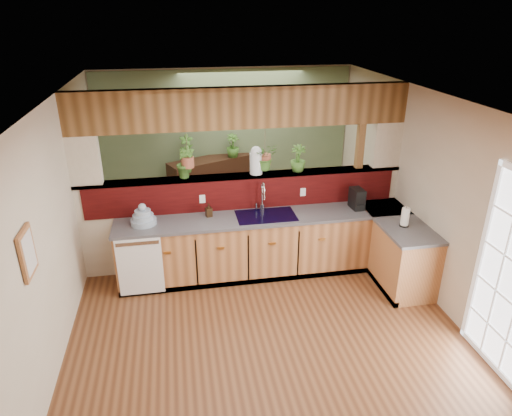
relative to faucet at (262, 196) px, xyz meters
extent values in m
cube|color=brown|center=(-0.23, -1.13, -1.14)|extent=(4.60, 7.00, 0.01)
cube|color=brown|center=(-0.23, -1.13, 1.46)|extent=(4.60, 7.00, 0.01)
cube|color=beige|center=(-0.23, 2.37, 0.16)|extent=(4.60, 0.02, 2.60)
cube|color=beige|center=(-2.53, -1.13, 0.16)|extent=(0.02, 7.00, 2.60)
cube|color=beige|center=(2.07, -1.13, 0.16)|extent=(0.02, 7.00, 2.60)
cube|color=beige|center=(-0.23, 0.22, -0.46)|extent=(4.60, 0.15, 1.35)
cube|color=#380707|center=(-0.23, 0.13, -0.01)|extent=(4.40, 0.02, 0.45)
cube|color=brown|center=(-0.23, 0.22, 0.23)|extent=(4.60, 0.21, 0.04)
cube|color=brown|center=(-0.23, 0.22, 1.19)|extent=(4.60, 0.15, 0.55)
cube|color=beige|center=(-2.33, 0.22, 0.56)|extent=(0.40, 0.15, 0.70)
cube|color=beige|center=(1.87, 0.22, 0.56)|extent=(0.40, 0.15, 0.70)
cube|color=brown|center=(1.47, 0.22, 0.16)|extent=(0.10, 0.10, 2.60)
cube|color=brown|center=(-0.23, 0.22, 0.23)|extent=(4.60, 0.21, 0.04)
cube|color=brown|center=(-0.23, 0.22, 1.19)|extent=(4.60, 0.15, 0.55)
cube|color=#5C714D|center=(-0.23, 2.35, 0.16)|extent=(4.55, 0.02, 2.55)
cube|color=#9A5F35|center=(0.02, -0.16, -0.71)|extent=(4.10, 0.60, 0.86)
cube|color=#49484D|center=(0.02, -0.16, -0.26)|extent=(4.14, 0.64, 0.04)
cube|color=#9A5F35|center=(1.77, -0.60, -0.71)|extent=(0.60, 1.48, 0.86)
cube|color=#49484D|center=(1.77, -0.60, -0.26)|extent=(0.64, 1.52, 0.04)
cube|color=#9A5F35|center=(1.77, -0.16, -0.71)|extent=(0.60, 0.60, 0.86)
cube|color=#49484D|center=(1.77, -0.16, -0.26)|extent=(0.64, 0.64, 0.04)
cube|color=black|center=(0.02, -0.43, -1.10)|extent=(4.10, 0.06, 0.08)
cube|color=black|center=(1.50, -0.60, -1.10)|extent=(0.06, 1.48, 0.08)
cube|color=white|center=(-1.71, -0.47, -0.69)|extent=(0.58, 0.02, 0.82)
cube|color=#B7B7B2|center=(-1.71, -0.48, -0.34)|extent=(0.54, 0.01, 0.05)
cube|color=black|center=(0.02, -0.16, -0.25)|extent=(0.82, 0.50, 0.03)
cube|color=black|center=(-0.17, -0.16, -0.34)|extent=(0.34, 0.40, 0.16)
cube|color=black|center=(0.21, -0.16, -0.34)|extent=(0.34, 0.40, 0.16)
cube|color=white|center=(2.04, -2.43, -0.09)|extent=(0.06, 1.02, 2.16)
cube|color=#9A5F35|center=(-2.51, -1.93, 0.41)|extent=(0.03, 0.35, 0.45)
cube|color=silver|center=(-2.49, -1.93, 0.41)|extent=(0.01, 0.27, 0.37)
cylinder|color=#B7B7B2|center=(0.00, 0.04, -0.19)|extent=(0.06, 0.06, 0.09)
cylinder|color=#B7B7B2|center=(0.00, 0.04, -0.02)|extent=(0.02, 0.02, 0.26)
torus|color=#B7B7B2|center=(0.00, -0.02, 0.11)|extent=(0.18, 0.10, 0.19)
cylinder|color=#B7B7B2|center=(0.00, -0.11, 0.04)|extent=(0.02, 0.02, 0.11)
cylinder|color=#B7B7B2|center=(-0.08, 0.04, -0.17)|extent=(0.03, 0.03, 0.09)
cylinder|color=#90A3BA|center=(-1.63, -0.13, -0.20)|extent=(0.34, 0.34, 0.07)
cylinder|color=#90A3BA|center=(-1.63, -0.13, -0.13)|extent=(0.27, 0.27, 0.06)
cylinder|color=#90A3BA|center=(-1.63, -0.13, -0.07)|extent=(0.21, 0.21, 0.06)
sphere|color=#90A3BA|center=(-1.63, -0.13, 0.01)|extent=(0.11, 0.11, 0.11)
imported|color=#342213|center=(-0.76, -0.04, -0.14)|extent=(0.10, 0.10, 0.19)
cube|color=black|center=(1.35, -0.13, -0.09)|extent=(0.16, 0.25, 0.29)
cube|color=black|center=(1.35, -0.21, -0.19)|extent=(0.14, 0.10, 0.10)
cylinder|color=silver|center=(1.35, -0.18, -0.15)|extent=(0.08, 0.08, 0.08)
cylinder|color=black|center=(1.75, -0.80, -0.23)|extent=(0.13, 0.13, 0.02)
cylinder|color=#B7B7B2|center=(1.75, -0.80, -0.10)|extent=(0.02, 0.02, 0.27)
cylinder|color=white|center=(1.75, -0.80, -0.10)|extent=(0.11, 0.11, 0.24)
cylinder|color=silver|center=(-0.05, 0.22, 0.40)|extent=(0.18, 0.18, 0.30)
sphere|color=silver|center=(-0.05, 0.22, 0.57)|extent=(0.16, 0.16, 0.16)
imported|color=#366121|center=(-1.03, 0.22, 0.47)|extent=(0.29, 0.27, 0.43)
imported|color=#366121|center=(0.55, 0.22, 0.45)|extent=(0.24, 0.24, 0.38)
cylinder|color=brown|center=(-1.00, 0.22, 0.73)|extent=(0.01, 0.01, 0.37)
cylinder|color=brown|center=(-1.00, 0.22, 0.48)|extent=(0.17, 0.17, 0.15)
imported|color=#366121|center=(-1.00, 0.22, 0.71)|extent=(0.20, 0.14, 0.37)
cylinder|color=brown|center=(0.07, 0.22, 0.72)|extent=(0.01, 0.01, 0.40)
cylinder|color=brown|center=(0.07, 0.22, 0.46)|extent=(0.17, 0.17, 0.15)
imported|color=#366121|center=(0.07, 0.22, 0.68)|extent=(0.40, 0.37, 0.37)
cube|color=black|center=(-0.49, 2.12, -0.64)|extent=(1.70, 1.09, 1.11)
imported|color=#366121|center=(-0.95, 2.12, 0.15)|extent=(0.24, 0.17, 0.46)
imported|color=#366121|center=(-0.13, 2.12, 0.13)|extent=(0.31, 0.31, 0.42)
imported|color=#366121|center=(0.99, 1.16, -0.76)|extent=(0.70, 0.61, 0.74)
camera|label=1|loc=(-1.14, -5.77, 2.41)|focal=32.00mm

